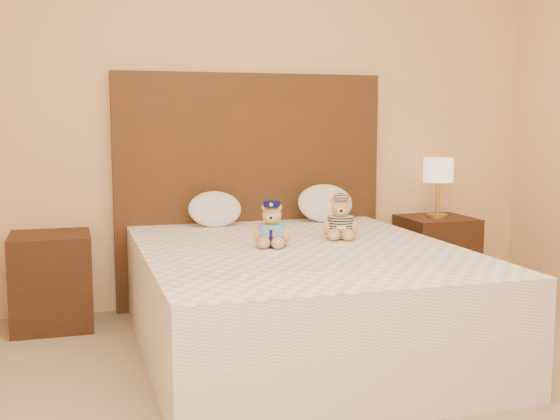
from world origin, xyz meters
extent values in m
cube|color=#F5BF85|center=(0.00, 2.25, 1.35)|extent=(4.00, 0.04, 2.70)
cube|color=white|center=(0.00, 1.20, 0.15)|extent=(1.60, 2.00, 0.30)
cube|color=white|center=(0.00, 1.20, 0.43)|extent=(1.60, 2.00, 0.25)
cube|color=#4A2816|center=(0.00, 2.21, 0.75)|extent=(1.75, 0.08, 1.50)
cube|color=#371D11|center=(-1.25, 2.00, 0.28)|extent=(0.45, 0.45, 0.55)
cube|color=#371D11|center=(1.25, 2.00, 0.28)|extent=(0.45, 0.45, 0.55)
cylinder|color=gold|center=(1.25, 2.00, 0.56)|extent=(0.14, 0.14, 0.02)
cylinder|color=gold|center=(1.25, 2.00, 0.69)|extent=(0.02, 0.02, 0.26)
cylinder|color=beige|center=(1.25, 2.00, 0.87)|extent=(0.20, 0.20, 0.16)
ellipsoid|color=white|center=(-0.27, 2.03, 0.67)|extent=(0.33, 0.22, 0.23)
ellipsoid|color=white|center=(0.45, 2.03, 0.68)|extent=(0.37, 0.24, 0.26)
camera|label=1|loc=(-1.12, -2.20, 1.20)|focal=45.00mm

